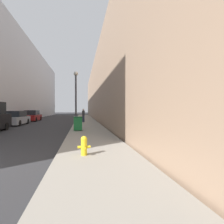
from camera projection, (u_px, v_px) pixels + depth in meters
name	position (u px, v px, depth m)	size (l,w,h in m)	color
sidewalk_right	(86.00, 122.00, 23.27)	(2.96, 60.00, 0.14)	gray
building_right_stone	(126.00, 91.00, 32.37)	(12.00, 60.00, 10.41)	#9E7F66
fire_hydrant	(84.00, 145.00, 6.15)	(0.45, 0.34, 0.68)	yellow
trash_bin	(78.00, 123.00, 13.41)	(0.65, 0.70, 1.06)	#1E7538
lamppost	(76.00, 95.00, 17.37)	(0.43, 0.43, 5.39)	#4C4C51
parked_sedan_near	(16.00, 119.00, 19.58)	(1.95, 4.79, 1.59)	#A3A8B2
parked_sedan_far	(32.00, 116.00, 26.26)	(1.91, 4.68, 1.62)	maroon
pedestrian_on_sidewalk	(83.00, 115.00, 22.05)	(0.34, 0.22, 1.68)	#2D3347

